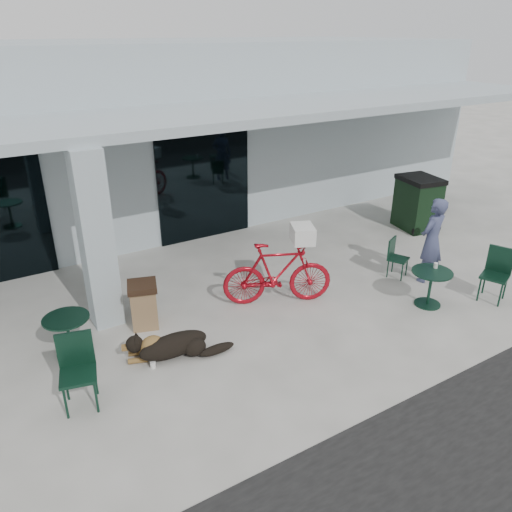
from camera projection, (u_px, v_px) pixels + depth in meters
ground at (244, 360)px, 7.89m from camera, size 80.00×80.00×0.00m
building at (86, 131)px, 13.55m from camera, size 22.00×7.00×4.50m
storefront_glass_right at (204, 185)px, 12.05m from camera, size 2.40×0.06×2.70m
column at (96, 241)px, 8.32m from camera, size 0.50×0.50×3.12m
overhang at (146, 121)px, 9.35m from camera, size 22.00×2.80×0.18m
bicycle at (277, 273)px, 9.32m from camera, size 2.11×1.37×1.24m
laundry_basket at (303, 234)px, 9.05m from camera, size 0.57×0.64×0.31m
dog at (174, 344)px, 7.92m from camera, size 1.38×0.86×0.44m
cup_near_dog at (153, 365)px, 7.70m from camera, size 0.11×0.11×0.11m
cafe_table_near at (69, 336)px, 7.91m from camera, size 0.91×0.91×0.68m
cafe_chair_near at (78, 374)px, 6.73m from camera, size 0.59×0.63×1.07m
cafe_table_far at (430, 288)px, 9.35m from camera, size 0.86×0.86×0.70m
cafe_chair_far_a at (398, 258)px, 10.41m from camera, size 0.52×0.53×0.83m
cafe_chair_far_b at (495, 276)px, 9.45m from camera, size 0.65×0.63×1.04m
person at (432, 241)px, 10.07m from camera, size 0.71×0.53×1.78m
cup_on_table at (436, 265)px, 9.32m from camera, size 0.09×0.09×0.10m
trash_receptacle at (144, 305)px, 8.66m from camera, size 0.62×0.62×0.83m
wheeled_bin at (417, 203)px, 12.88m from camera, size 1.02×1.20×1.37m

